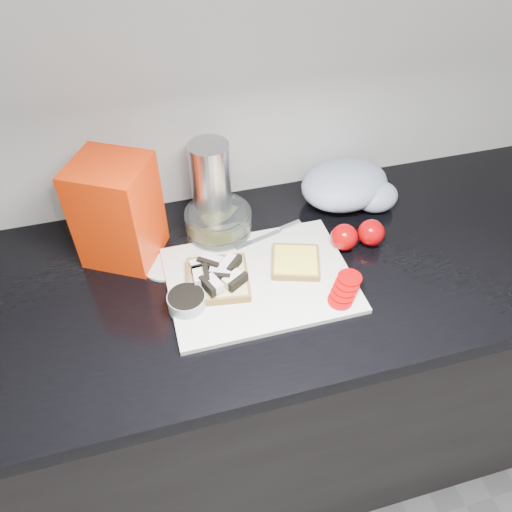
# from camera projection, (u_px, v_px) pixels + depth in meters

# --- Properties ---
(base_cabinet) EXTENTS (3.50, 0.60, 0.86)m
(base_cabinet) POSITION_uv_depth(u_px,v_px,m) (264.00, 380.00, 1.46)
(base_cabinet) COLOR black
(base_cabinet) RESTS_ON ground
(countertop) EXTENTS (3.50, 0.64, 0.04)m
(countertop) POSITION_uv_depth(u_px,v_px,m) (266.00, 274.00, 1.15)
(countertop) COLOR black
(countertop) RESTS_ON base_cabinet
(cutting_board) EXTENTS (0.40, 0.30, 0.01)m
(cutting_board) POSITION_uv_depth(u_px,v_px,m) (260.00, 279.00, 1.10)
(cutting_board) COLOR silver
(cutting_board) RESTS_ON countertop
(bread_left) EXTENTS (0.15, 0.15, 0.04)m
(bread_left) POSITION_uv_depth(u_px,v_px,m) (217.00, 277.00, 1.08)
(bread_left) COLOR beige
(bread_left) RESTS_ON cutting_board
(bread_right) EXTENTS (0.14, 0.14, 0.02)m
(bread_right) POSITION_uv_depth(u_px,v_px,m) (296.00, 262.00, 1.12)
(bread_right) COLOR beige
(bread_right) RESTS_ON cutting_board
(tomato_slices) EXTENTS (0.11, 0.11, 0.02)m
(tomato_slices) POSITION_uv_depth(u_px,v_px,m) (345.00, 289.00, 1.06)
(tomato_slices) COLOR #A10306
(tomato_slices) RESTS_ON cutting_board
(knife) EXTENTS (0.18, 0.06, 0.01)m
(knife) POSITION_uv_depth(u_px,v_px,m) (277.00, 232.00, 1.20)
(knife) COLOR silver
(knife) RESTS_ON cutting_board
(seed_tub) EXTENTS (0.08, 0.08, 0.04)m
(seed_tub) POSITION_uv_depth(u_px,v_px,m) (187.00, 302.00, 1.03)
(seed_tub) COLOR #9CA1A1
(seed_tub) RESTS_ON countertop
(tub_lid) EXTENTS (0.10, 0.10, 0.01)m
(tub_lid) POSITION_uv_depth(u_px,v_px,m) (165.00, 265.00, 1.14)
(tub_lid) COLOR silver
(tub_lid) RESTS_ON countertop
(glass_bowl) EXTENTS (0.16, 0.16, 0.07)m
(glass_bowl) POSITION_uv_depth(u_px,v_px,m) (219.00, 223.00, 1.20)
(glass_bowl) COLOR silver
(glass_bowl) RESTS_ON countertop
(bread_bag) EXTENTS (0.21, 0.20, 0.24)m
(bread_bag) POSITION_uv_depth(u_px,v_px,m) (117.00, 211.00, 1.09)
(bread_bag) COLOR red
(bread_bag) RESTS_ON countertop
(steel_canister) EXTENTS (0.09, 0.09, 0.22)m
(steel_canister) POSITION_uv_depth(u_px,v_px,m) (211.00, 186.00, 1.17)
(steel_canister) COLOR #B6B6BB
(steel_canister) RESTS_ON countertop
(grocery_bag) EXTENTS (0.27, 0.23, 0.10)m
(grocery_bag) POSITION_uv_depth(u_px,v_px,m) (349.00, 186.00, 1.28)
(grocery_bag) COLOR #A7B5CD
(grocery_bag) RESTS_ON countertop
(whole_tomatoes) EXTENTS (0.13, 0.07, 0.06)m
(whole_tomatoes) POSITION_uv_depth(u_px,v_px,m) (358.00, 235.00, 1.17)
(whole_tomatoes) COLOR #A10306
(whole_tomatoes) RESTS_ON countertop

